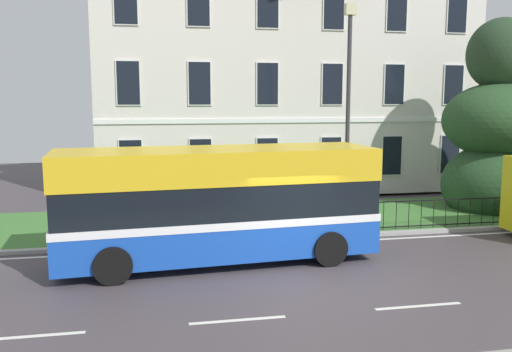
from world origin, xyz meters
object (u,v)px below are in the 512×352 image
Objects in this scene: single_decker_bus at (218,203)px; litter_bin at (282,211)px; evergreen_tree at (497,139)px; georgian_townhouse at (276,62)px; street_lamp_post at (348,104)px.

litter_bin is (2.56, 3.03, -0.96)m from single_decker_bus.
single_decker_bus is (-11.87, -4.90, -1.25)m from evergreen_tree.
evergreen_tree is at bearing 18.16° from single_decker_bus.
georgian_townhouse reaches higher than single_decker_bus.
georgian_townhouse reaches higher than street_lamp_post.
single_decker_bus reaches higher than litter_bin.
evergreen_tree is 7.18× the size of litter_bin.
evergreen_tree is 0.95× the size of single_decker_bus.
single_decker_bus is 4.08m from litter_bin.
georgian_townhouse is 11.93m from litter_bin.
single_decker_bus is at bearing -151.53° from street_lamp_post.
single_decker_bus is at bearing -157.58° from evergreen_tree.
evergreen_tree reaches higher than litter_bin.
georgian_townhouse is 2.15× the size of evergreen_tree.
evergreen_tree is at bearing 18.20° from street_lamp_post.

